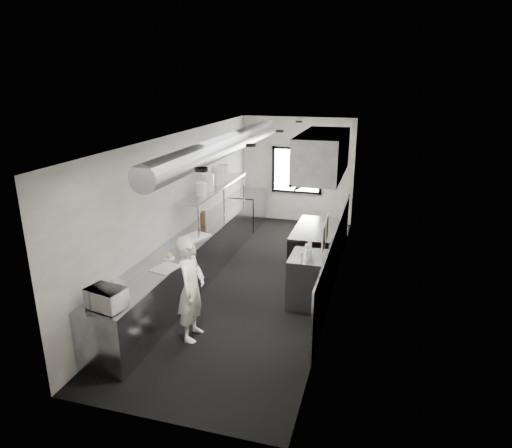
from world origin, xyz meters
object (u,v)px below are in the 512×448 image
Objects in this scene: far_work_table at (247,209)px; plate_stack_c at (218,176)px; deli_tub_a at (116,283)px; squeeze_bottle_e at (310,246)px; prep_counter at (190,261)px; plate_stack_a at (201,189)px; knife_block at (203,218)px; small_plate at (169,259)px; pass_shelf at (215,188)px; squeeze_bottle_d at (308,248)px; squeeze_bottle_c at (307,250)px; exhaust_hood at (322,155)px; plate_stack_d at (223,173)px; plate_stack_b at (208,182)px; line_cook at (191,289)px; bottle_station at (309,280)px; cutting_board at (195,237)px; range at (315,250)px; deli_tub_b at (119,285)px; squeeze_bottle_a at (302,257)px; squeeze_bottle_b at (307,255)px; microwave at (106,298)px.

plate_stack_c is (-0.05, -2.00, 1.31)m from far_work_table.
squeeze_bottle_e is at bearing 41.68° from deli_tub_a.
plate_stack_a is at bearing 92.50° from prep_counter.
deli_tub_a is 0.61× the size of knife_block.
pass_shelf is at bearing 92.59° from small_plate.
squeeze_bottle_c is at bearing -88.16° from squeeze_bottle_d.
exhaust_hood is 6.16× the size of plate_stack_d.
knife_block is at bearing 95.70° from small_plate.
prep_counter is 1.71m from plate_stack_b.
plate_stack_c reaches higher than line_cook.
cutting_board is at bearing 171.56° from bottle_station.
cutting_board is 1.29m from plate_stack_b.
far_work_table is 0.74× the size of line_cook.
range is at bearing 92.25° from squeeze_bottle_c.
plate_stack_d is at bearing 92.53° from small_plate.
line_cook is at bearing -75.52° from pass_shelf.
squeeze_bottle_a is at bearing 35.41° from deli_tub_b.
plate_stack_a is (-0.83, 2.44, 0.89)m from line_cook.
plate_stack_c is at bearing 138.23° from squeeze_bottle_b.
far_work_table is 6.61× the size of squeeze_bottle_e.
plate_stack_a reaches higher than squeeze_bottle_a.
bottle_station is 2.18m from line_cook.
squeeze_bottle_e is at bearing 85.17° from squeeze_bottle_c.
plate_stack_d is at bearing 90.82° from plate_stack_b.
line_cook reaches higher than squeeze_bottle_d.
plate_stack_c reaches higher than microwave.
squeeze_bottle_c reaches higher than cutting_board.
squeeze_bottle_b is at bearing 15.26° from small_plate.
microwave is at bearing -103.93° from knife_block.
small_plate is 0.73× the size of plate_stack_a.
knife_block is at bearing 14.89° from line_cook.
deli_tub_a is at bearing -103.15° from small_plate.
line_cook is 7.00× the size of knife_block.
small_plate is at bearing -154.68° from squeeze_bottle_e.
prep_counter is 2.23m from deli_tub_b.
knife_block is 1.27× the size of squeeze_bottle_e.
microwave is (0.04, -6.42, 0.59)m from far_work_table.
plate_stack_d is at bearing 89.08° from deli_tub_b.
plate_stack_c is at bearing 135.83° from squeeze_bottle_a.
squeeze_bottle_a is (2.16, -0.64, 0.08)m from cutting_board.
squeeze_bottle_a is (2.14, 0.48, 0.08)m from small_plate.
plate_stack_d is (-0.02, 0.58, 0.21)m from pass_shelf.
knife_block reaches higher than deli_tub_a.
plate_stack_c is (0.08, 0.72, 0.74)m from knife_block.
exhaust_hood is 1.96m from squeeze_bottle_c.
squeeze_bottle_b is at bearing -39.08° from pass_shelf.
squeeze_bottle_c is (-0.04, 0.21, 0.01)m from squeeze_bottle_b.
bottle_station is 0.62m from squeeze_bottle_a.
plate_stack_a reaches higher than squeeze_bottle_c.
range is 2.73m from plate_stack_d.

